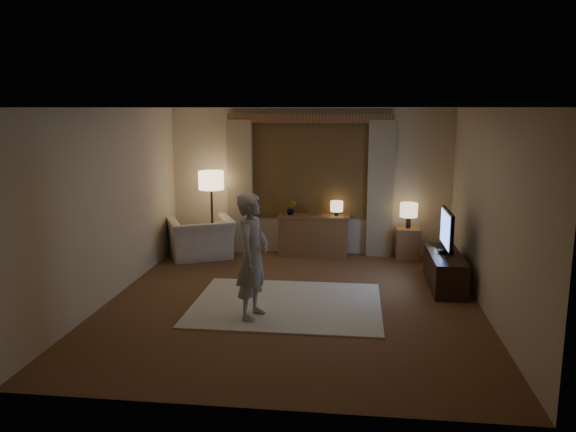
# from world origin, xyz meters

# --- Properties ---
(room) EXTENTS (5.04, 5.54, 2.64)m
(room) POSITION_xyz_m (0.00, 0.50, 1.33)
(room) COLOR brown
(room) RESTS_ON ground
(rug) EXTENTS (2.50, 2.00, 0.02)m
(rug) POSITION_xyz_m (-0.06, -0.09, 0.01)
(rug) COLOR beige
(rug) RESTS_ON floor
(sideboard) EXTENTS (1.20, 0.40, 0.70)m
(sideboard) POSITION_xyz_m (0.10, 2.50, 0.35)
(sideboard) COLOR brown
(sideboard) RESTS_ON floor
(picture_frame) EXTENTS (0.16, 0.02, 0.20)m
(picture_frame) POSITION_xyz_m (0.10, 2.50, 0.80)
(picture_frame) COLOR brown
(picture_frame) RESTS_ON sideboard
(plant) EXTENTS (0.17, 0.13, 0.30)m
(plant) POSITION_xyz_m (-0.30, 2.50, 0.85)
(plant) COLOR #999999
(plant) RESTS_ON sideboard
(table_lamp_sideboard) EXTENTS (0.22, 0.22, 0.30)m
(table_lamp_sideboard) POSITION_xyz_m (0.50, 2.50, 0.90)
(table_lamp_sideboard) COLOR black
(table_lamp_sideboard) RESTS_ON sideboard
(floor_lamp) EXTENTS (0.44, 0.44, 1.52)m
(floor_lamp) POSITION_xyz_m (-1.70, 2.32, 1.27)
(floor_lamp) COLOR black
(floor_lamp) RESTS_ON floor
(armchair) EXTENTS (1.38, 1.32, 0.70)m
(armchair) POSITION_xyz_m (-1.86, 2.14, 0.35)
(armchair) COLOR beige
(armchair) RESTS_ON floor
(side_table) EXTENTS (0.40, 0.40, 0.56)m
(side_table) POSITION_xyz_m (1.74, 2.45, 0.28)
(side_table) COLOR brown
(side_table) RESTS_ON floor
(table_lamp_side) EXTENTS (0.30, 0.30, 0.44)m
(table_lamp_side) POSITION_xyz_m (1.74, 2.45, 0.87)
(table_lamp_side) COLOR black
(table_lamp_side) RESTS_ON side_table
(tv_stand) EXTENTS (0.45, 1.40, 0.50)m
(tv_stand) POSITION_xyz_m (2.15, 0.98, 0.25)
(tv_stand) COLOR black
(tv_stand) RESTS_ON floor
(tv) EXTENTS (0.22, 0.89, 0.65)m
(tv) POSITION_xyz_m (2.15, 0.98, 0.86)
(tv) COLOR black
(tv) RESTS_ON tv_stand
(person) EXTENTS (0.49, 0.64, 1.57)m
(person) POSITION_xyz_m (-0.42, -0.61, 0.80)
(person) COLOR #AAA59D
(person) RESTS_ON rug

